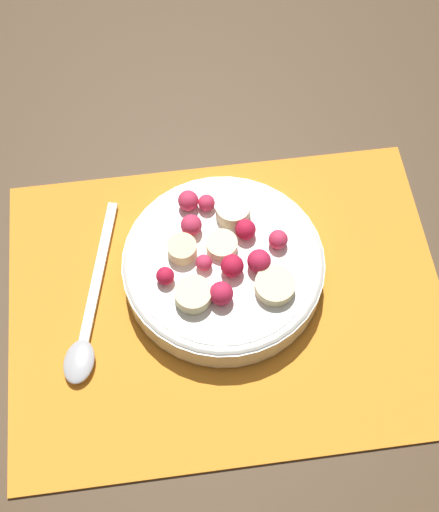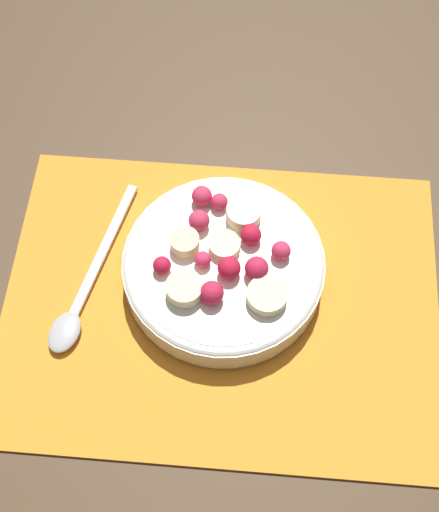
# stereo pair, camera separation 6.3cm
# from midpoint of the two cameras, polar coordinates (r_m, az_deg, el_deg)

# --- Properties ---
(ground_plane) EXTENTS (3.00, 3.00, 0.00)m
(ground_plane) POSITION_cam_midpoint_polar(r_m,az_deg,el_deg) (0.66, 2.87, -4.03)
(ground_plane) COLOR #4C3823
(placemat) EXTENTS (0.40, 0.30, 0.01)m
(placemat) POSITION_cam_midpoint_polar(r_m,az_deg,el_deg) (0.66, 2.88, -3.92)
(placemat) COLOR orange
(placemat) RESTS_ON ground_plane
(fruit_bowl) EXTENTS (0.18, 0.18, 0.05)m
(fruit_bowl) POSITION_cam_midpoint_polar(r_m,az_deg,el_deg) (0.65, 2.81, -1.01)
(fruit_bowl) COLOR silver
(fruit_bowl) RESTS_ON placemat
(spoon) EXTENTS (0.06, 0.18, 0.01)m
(spoon) POSITION_cam_midpoint_polar(r_m,az_deg,el_deg) (0.66, -8.41, -3.69)
(spoon) COLOR #B2B2B7
(spoon) RESTS_ON placemat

